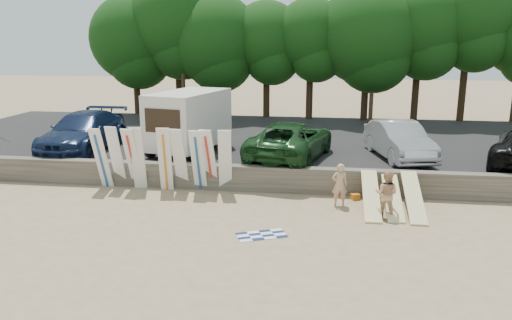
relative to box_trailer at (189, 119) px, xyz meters
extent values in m
plane|color=tan|center=(6.89, -6.11, -2.28)|extent=(120.00, 120.00, 0.00)
cube|color=#6B6356|center=(6.89, -3.11, -1.78)|extent=(44.00, 0.50, 1.00)
cube|color=#282828|center=(6.89, 4.39, -1.93)|extent=(44.00, 14.50, 0.70)
cylinder|color=#382616|center=(-6.91, 11.49, 0.16)|extent=(0.44, 0.44, 3.48)
sphere|color=#1A4513|center=(-6.91, 11.49, 3.56)|extent=(5.90, 5.90, 5.90)
cylinder|color=#382616|center=(-3.88, 11.49, 0.53)|extent=(0.44, 0.44, 4.21)
sphere|color=#1A4513|center=(-3.88, 11.49, 4.64)|extent=(6.34, 6.34, 6.34)
cylinder|color=#382616|center=(-1.29, 11.26, 0.14)|extent=(0.44, 0.44, 3.43)
sphere|color=#1A4513|center=(-1.29, 11.26, 3.49)|extent=(6.04, 6.04, 6.04)
cylinder|color=#382616|center=(2.14, 11.49, 0.16)|extent=(0.44, 0.44, 3.47)
sphere|color=#1A4513|center=(2.14, 11.49, 3.55)|extent=(4.87, 4.87, 4.87)
cylinder|color=#382616|center=(5.02, 11.14, 0.23)|extent=(0.44, 0.44, 3.62)
sphere|color=#1A4513|center=(5.02, 11.14, 3.77)|extent=(4.68, 4.68, 4.68)
cylinder|color=#382616|center=(8.57, 11.03, 0.24)|extent=(0.44, 0.44, 3.64)
sphere|color=#1A4513|center=(8.57, 11.03, 3.80)|extent=(6.39, 6.39, 6.39)
cylinder|color=#382616|center=(11.78, 11.49, 0.46)|extent=(0.44, 0.44, 4.08)
sphere|color=#1A4513|center=(11.78, 11.49, 4.45)|extent=(5.59, 5.59, 5.59)
cylinder|color=#382616|center=(14.66, 11.49, 0.61)|extent=(0.44, 0.44, 4.39)
sphere|color=#1A4513|center=(14.66, 11.49, 4.90)|extent=(5.16, 5.16, 5.16)
cylinder|color=#473321|center=(-3.11, 9.89, 2.92)|extent=(0.26, 0.26, 9.00)
cylinder|color=#473321|center=(8.89, 9.89, 2.92)|extent=(0.26, 0.26, 9.00)
cube|color=beige|center=(0.00, 0.01, 0.02)|extent=(3.19, 4.82, 2.43)
cube|color=black|center=(-0.52, -2.17, 0.24)|extent=(1.62, 0.43, 1.00)
cylinder|color=black|center=(-1.46, -1.12, -1.22)|extent=(0.39, 0.76, 0.73)
cylinder|color=black|center=(0.79, -1.66, -1.22)|extent=(0.39, 0.76, 0.73)
cylinder|color=black|center=(-0.79, 1.68, -1.22)|extent=(0.39, 0.76, 0.73)
cylinder|color=black|center=(1.47, 1.13, -1.22)|extent=(0.39, 0.76, 0.73)
imported|color=#111E3E|center=(-5.11, -0.08, -0.70)|extent=(2.59, 6.13, 1.77)
imported|color=#143917|center=(4.66, -0.44, -0.76)|extent=(3.90, 6.32, 1.63)
imported|color=#9C9CA1|center=(9.35, 0.31, -0.78)|extent=(2.80, 5.15, 1.61)
cube|color=white|center=(-2.56, -3.73, -1.03)|extent=(0.58, 0.86, 2.51)
cube|color=white|center=(-2.02, -3.52, -1.01)|extent=(0.59, 0.73, 2.54)
cube|color=white|center=(-1.30, -3.62, -1.03)|extent=(0.59, 0.87, 2.50)
cube|color=white|center=(-1.07, -3.65, -1.01)|extent=(0.59, 0.71, 2.55)
cube|color=white|center=(0.04, -3.70, -1.00)|extent=(0.56, 0.60, 2.57)
cube|color=white|center=(0.58, -3.55, -1.02)|extent=(0.57, 0.79, 2.52)
cube|color=white|center=(1.34, -3.64, -1.03)|extent=(0.52, 0.80, 2.51)
cube|color=white|center=(1.74, -3.49, -1.02)|extent=(0.62, 0.84, 2.52)
cube|color=white|center=(2.38, -3.57, -1.01)|extent=(0.61, 0.78, 2.53)
cube|color=beige|center=(7.80, -4.76, -1.75)|extent=(0.56, 2.85, 1.06)
cube|color=beige|center=(8.54, -4.63, -1.79)|extent=(0.56, 2.88, 0.98)
cube|color=beige|center=(9.23, -4.77, -1.74)|extent=(0.56, 2.85, 1.08)
imported|color=tan|center=(6.71, -4.49, -1.50)|extent=(0.62, 0.46, 1.56)
imported|color=tan|center=(8.23, -5.46, -1.47)|extent=(0.94, 0.84, 1.61)
cube|color=green|center=(8.29, -4.14, -2.12)|extent=(0.40, 0.33, 0.32)
cube|color=#C56C17|center=(7.33, -3.71, -2.17)|extent=(0.38, 0.35, 0.22)
plane|color=white|center=(4.33, -7.64, -2.27)|extent=(1.98, 1.98, 0.00)
camera|label=1|loc=(6.16, -21.74, 3.55)|focal=35.00mm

